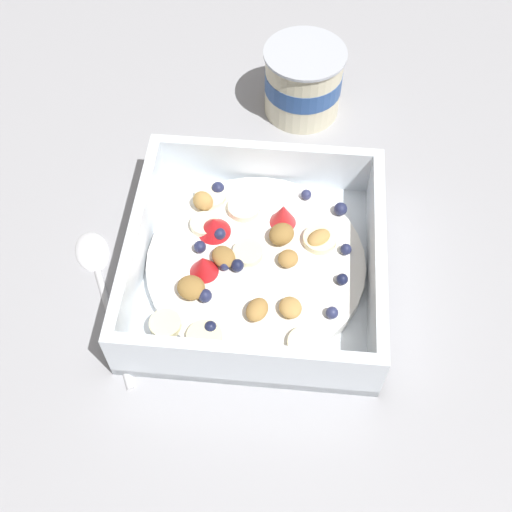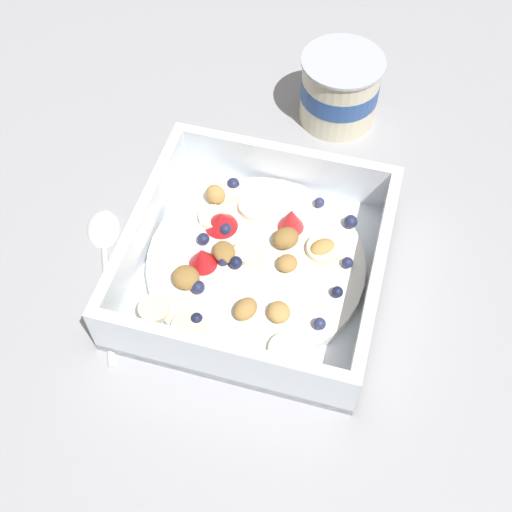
# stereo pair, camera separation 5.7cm
# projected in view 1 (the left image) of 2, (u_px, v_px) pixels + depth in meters

# --- Properties ---
(ground_plane) EXTENTS (2.40, 2.40, 0.00)m
(ground_plane) POSITION_uv_depth(u_px,v_px,m) (272.00, 285.00, 0.59)
(ground_plane) COLOR #9E9EA3
(fruit_bowl) EXTENTS (0.22, 0.22, 0.06)m
(fruit_bowl) POSITION_uv_depth(u_px,v_px,m) (255.00, 263.00, 0.58)
(fruit_bowl) COLOR white
(fruit_bowl) RESTS_ON ground
(spoon) EXTENTS (0.09, 0.16, 0.01)m
(spoon) POSITION_uv_depth(u_px,v_px,m) (98.00, 271.00, 0.60)
(spoon) COLOR silver
(spoon) RESTS_ON ground
(yogurt_cup) EXTENTS (0.09, 0.09, 0.08)m
(yogurt_cup) POSITION_uv_depth(u_px,v_px,m) (303.00, 81.00, 0.69)
(yogurt_cup) COLOR beige
(yogurt_cup) RESTS_ON ground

